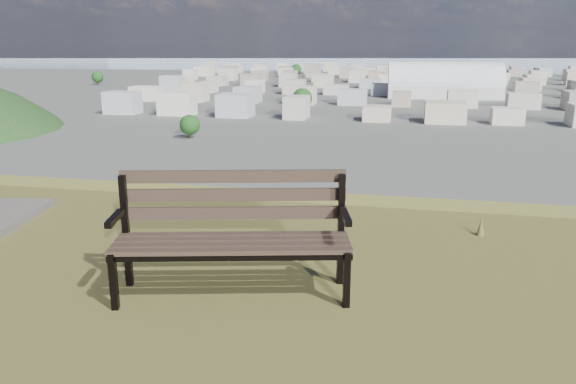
# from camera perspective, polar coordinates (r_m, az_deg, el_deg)

# --- Properties ---
(park_bench) EXTENTS (1.83, 0.95, 0.92)m
(park_bench) POSITION_cam_1_polar(r_m,az_deg,el_deg) (4.27, -5.65, -3.60)
(park_bench) COLOR #3A2A21
(park_bench) RESTS_ON hilltop_mesa
(arena) EXTENTS (56.69, 26.58, 23.40)m
(arena) POSITION_cam_1_polar(r_m,az_deg,el_deg) (298.90, 15.52, 10.29)
(arena) COLOR silver
(arena) RESTS_ON ground
(city_blocks) EXTENTS (395.00, 361.00, 7.00)m
(city_blocks) POSITION_cam_1_polar(r_m,az_deg,el_deg) (397.54, 12.01, 11.23)
(city_blocks) COLOR silver
(city_blocks) RESTS_ON ground
(city_trees) EXTENTS (406.52, 387.20, 9.98)m
(city_trees) POSITION_cam_1_polar(r_m,az_deg,el_deg) (323.38, 7.17, 10.90)
(city_trees) COLOR black
(city_trees) RESTS_ON ground
(bay_water) EXTENTS (2400.00, 700.00, 0.12)m
(bay_water) POSITION_cam_1_polar(r_m,az_deg,el_deg) (902.81, 12.24, 12.89)
(bay_water) COLOR #92ABBA
(bay_water) RESTS_ON ground
(far_hills) EXTENTS (2050.00, 340.00, 60.00)m
(far_hills) POSITION_cam_1_polar(r_m,az_deg,el_deg) (1406.72, 9.81, 14.65)
(far_hills) COLOR #8A97AB
(far_hills) RESTS_ON ground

